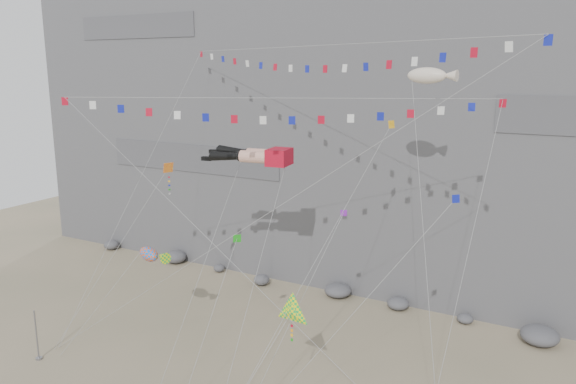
# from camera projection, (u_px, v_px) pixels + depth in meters

# --- Properties ---
(ground) EXTENTS (120.00, 120.00, 0.00)m
(ground) POSITION_uv_depth(u_px,v_px,m) (240.00, 380.00, 39.61)
(ground) COLOR #9C886B
(ground) RESTS_ON ground
(cliff) EXTENTS (80.00, 28.00, 50.00)m
(cliff) POSITION_uv_depth(u_px,v_px,m) (397.00, 36.00, 61.61)
(cliff) COLOR slate
(cliff) RESTS_ON ground
(talus_boulders) EXTENTS (60.00, 3.00, 1.20)m
(talus_boulders) POSITION_uv_depth(u_px,v_px,m) (338.00, 291.00, 54.03)
(talus_boulders) COLOR #5B5B60
(talus_boulders) RESTS_ON ground
(anchor_pole_left) EXTENTS (0.12, 0.12, 3.96)m
(anchor_pole_left) POSITION_uv_depth(u_px,v_px,m) (37.00, 335.00, 42.06)
(anchor_pole_left) COLOR gray
(anchor_pole_left) RESTS_ON ground
(legs_kite) EXTENTS (10.11, 16.03, 21.29)m
(legs_kite) POSITION_uv_depth(u_px,v_px,m) (256.00, 156.00, 43.44)
(legs_kite) COLOR #B70B21
(legs_kite) RESTS_ON ground
(flag_banner_upper) EXTENTS (33.01, 18.91, 30.75)m
(flag_banner_upper) POSITION_uv_depth(u_px,v_px,m) (316.00, 46.00, 41.14)
(flag_banner_upper) COLOR #B70B21
(flag_banner_upper) RESTS_ON ground
(flag_banner_lower) EXTENTS (26.71, 12.19, 23.33)m
(flag_banner_lower) POSITION_uv_depth(u_px,v_px,m) (278.00, 98.00, 37.25)
(flag_banner_lower) COLOR #B70B21
(flag_banner_lower) RESTS_ON ground
(harlequin_kite) EXTENTS (7.51, 7.55, 16.83)m
(harlequin_kite) POSITION_uv_depth(u_px,v_px,m) (168.00, 169.00, 43.52)
(harlequin_kite) COLOR red
(harlequin_kite) RESTS_ON ground
(fish_windsock) EXTENTS (6.46, 6.67, 10.17)m
(fish_windsock) POSITION_uv_depth(u_px,v_px,m) (149.00, 254.00, 43.76)
(fish_windsock) COLOR #F34E0C
(fish_windsock) RESTS_ON ground
(delta_kite) EXTENTS (3.22, 7.98, 10.35)m
(delta_kite) POSITION_uv_depth(u_px,v_px,m) (291.00, 312.00, 34.60)
(delta_kite) COLOR #FEED0C
(delta_kite) RESTS_ON ground
(blimp_windsock) EXTENTS (6.83, 11.42, 23.98)m
(blimp_windsock) POSITION_uv_depth(u_px,v_px,m) (427.00, 76.00, 38.80)
(blimp_windsock) COLOR beige
(blimp_windsock) RESTS_ON ground
(small_kite_a) EXTENTS (3.14, 15.91, 21.37)m
(small_kite_a) POSITION_uv_depth(u_px,v_px,m) (241.00, 161.00, 45.37)
(small_kite_a) COLOR orange
(small_kite_a) RESTS_ON ground
(small_kite_b) EXTENTS (2.59, 11.69, 16.20)m
(small_kite_b) POSITION_uv_depth(u_px,v_px,m) (341.00, 217.00, 39.11)
(small_kite_b) COLOR purple
(small_kite_b) RESTS_ON ground
(small_kite_c) EXTENTS (1.24, 7.86, 12.28)m
(small_kite_c) POSITION_uv_depth(u_px,v_px,m) (236.00, 240.00, 38.79)
(small_kite_c) COLOR #189917
(small_kite_c) RESTS_ON ground
(small_kite_d) EXTENTS (5.40, 16.83, 24.37)m
(small_kite_d) POSITION_uv_depth(u_px,v_px,m) (389.00, 130.00, 39.53)
(small_kite_d) COLOR #FFB115
(small_kite_d) RESTS_ON ground
(small_kite_e) EXTENTS (10.81, 6.77, 18.73)m
(small_kite_e) POSITION_uv_depth(u_px,v_px,m) (450.00, 206.00, 31.07)
(small_kite_e) COLOR #121CA1
(small_kite_e) RESTS_ON ground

